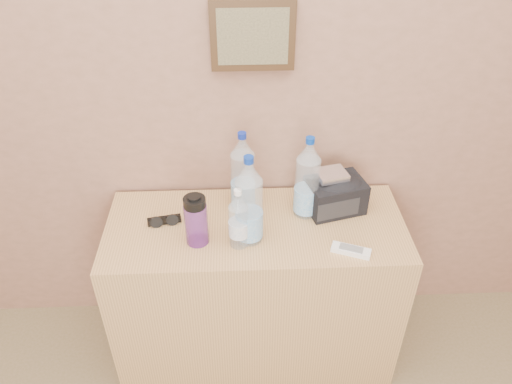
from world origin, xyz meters
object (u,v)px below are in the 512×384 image
pet_large_b (243,176)px  pet_small (239,221)px  pet_large_d (249,204)px  foil_packet (331,175)px  sunglasses (164,220)px  toiletry_bag (335,193)px  dresser (256,290)px  pet_large_c (307,181)px  ac_remote (351,250)px  nalgene_bottle (196,220)px

pet_large_b → pet_small: (-0.02, -0.23, -0.04)m
pet_large_d → foil_packet: (0.33, 0.17, 0.00)m
pet_small → sunglasses: 0.33m
toiletry_bag → dresser: bearing=-178.5°
pet_large_c → ac_remote: bearing=-60.2°
dresser → sunglasses: sunglasses is taller
pet_large_b → nalgene_bottle: bearing=-130.7°
foil_packet → toiletry_bag: bearing=-18.9°
dresser → pet_large_d: pet_large_d is taller
toiletry_bag → pet_small: bearing=-167.9°
pet_large_d → nalgene_bottle: 0.20m
pet_large_d → nalgene_bottle: bearing=-177.4°
dresser → pet_large_b: (-0.05, 0.12, 0.52)m
dresser → pet_large_c: (0.20, 0.07, 0.52)m
nalgene_bottle → foil_packet: size_ratio=1.81×
pet_large_c → pet_small: (-0.27, -0.18, -0.04)m
pet_large_b → toiletry_bag: pet_large_b is taller
pet_large_c → foil_packet: (0.10, 0.03, 0.01)m
pet_large_c → toiletry_bag: size_ratio=1.57×
sunglasses → ac_remote: bearing=-26.3°
nalgene_bottle → toiletry_bag: 0.57m
dresser → sunglasses: (-0.36, 0.03, 0.38)m
pet_large_b → sunglasses: bearing=-162.8°
pet_large_d → pet_small: pet_large_d is taller
foil_packet → pet_small: bearing=-150.9°
dresser → pet_large_b: 0.54m
sunglasses → foil_packet: (0.66, 0.08, 0.14)m
pet_large_c → sunglasses: pet_large_c is taller
pet_large_c → toiletry_bag: bearing=9.9°
dresser → sunglasses: size_ratio=9.04×
sunglasses → pet_large_b: bearing=6.5°
pet_large_c → sunglasses: bearing=-175.2°
pet_large_c → pet_large_d: (-0.23, -0.15, 0.01)m
pet_large_b → ac_remote: bearing=-37.0°
pet_large_b → pet_small: 0.23m
ac_remote → toiletry_bag: toiletry_bag is taller
dresser → ac_remote: bearing=-26.3°
pet_small → dresser: bearing=57.2°
dresser → pet_small: pet_small is taller
pet_small → pet_large_d: bearing=37.4°
pet_large_c → foil_packet: size_ratio=3.01×
pet_large_c → toiletry_bag: pet_large_c is taller
pet_large_d → pet_large_c: bearing=32.5°
pet_large_c → pet_large_d: size_ratio=0.95×
ac_remote → sunglasses: bearing=-174.0°
foil_packet → pet_large_d: bearing=-152.0°
pet_large_c → ac_remote: pet_large_c is taller
pet_small → ac_remote: bearing=-9.2°
toiletry_bag → sunglasses: bearing=170.9°
sunglasses → pet_large_d: bearing=-27.4°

